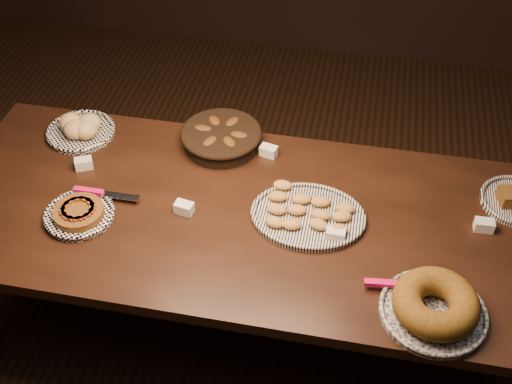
% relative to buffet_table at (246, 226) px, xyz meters
% --- Properties ---
extents(ground, '(5.00, 5.00, 0.00)m').
position_rel_buffet_table_xyz_m(ground, '(0.00, 0.00, -0.68)').
color(ground, black).
rests_on(ground, ground).
extents(buffet_table, '(2.40, 1.00, 0.75)m').
position_rel_buffet_table_xyz_m(buffet_table, '(0.00, 0.00, 0.00)').
color(buffet_table, black).
rests_on(buffet_table, ground).
extents(apple_tart_plate, '(0.33, 0.27, 0.05)m').
position_rel_buffet_table_xyz_m(apple_tart_plate, '(-0.62, -0.14, 0.09)').
color(apple_tart_plate, white).
rests_on(apple_tart_plate, buffet_table).
extents(madeleine_platter, '(0.43, 0.35, 0.05)m').
position_rel_buffet_table_xyz_m(madeleine_platter, '(0.23, 0.02, 0.09)').
color(madeleine_platter, black).
rests_on(madeleine_platter, buffet_table).
extents(bundt_cake_plate, '(0.41, 0.36, 0.11)m').
position_rel_buffet_table_xyz_m(bundt_cake_plate, '(0.70, -0.34, 0.12)').
color(bundt_cake_plate, black).
rests_on(bundt_cake_plate, buffet_table).
extents(croissant_basket, '(0.42, 0.42, 0.09)m').
position_rel_buffet_table_xyz_m(croissant_basket, '(-0.19, 0.38, 0.12)').
color(croissant_basket, black).
rests_on(croissant_basket, buffet_table).
extents(bread_roll_plate, '(0.30, 0.30, 0.09)m').
position_rel_buffet_table_xyz_m(bread_roll_plate, '(-0.80, 0.33, 0.11)').
color(bread_roll_plate, white).
rests_on(bread_roll_plate, buffet_table).
extents(tent_cards, '(1.67, 0.48, 0.04)m').
position_rel_buffet_table_xyz_m(tent_cards, '(0.06, 0.09, 0.10)').
color(tent_cards, white).
rests_on(tent_cards, buffet_table).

